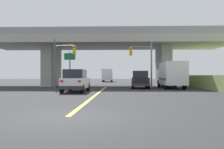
% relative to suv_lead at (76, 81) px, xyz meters
% --- Properties ---
extents(ground, '(160.00, 160.00, 0.00)m').
position_rel_suv_lead_xyz_m(ground, '(2.13, 12.59, -1.02)').
color(ground, '#2B2B2D').
extents(overpass_bridge, '(33.33, 9.44, 7.54)m').
position_rel_suv_lead_xyz_m(overpass_bridge, '(2.13, 12.59, 4.44)').
color(overpass_bridge, '#A8A59E').
rests_on(overpass_bridge, ground).
extents(lane_divider_stripe, '(0.20, 22.99, 0.01)m').
position_rel_suv_lead_xyz_m(lane_divider_stripe, '(2.13, -1.46, -1.01)').
color(lane_divider_stripe, yellow).
rests_on(lane_divider_stripe, ground).
extents(suv_lead, '(1.98, 4.76, 2.02)m').
position_rel_suv_lead_xyz_m(suv_lead, '(0.00, 0.00, 0.00)').
color(suv_lead, silver).
rests_on(suv_lead, ground).
extents(suv_crossing, '(2.20, 4.93, 2.02)m').
position_rel_suv_lead_xyz_m(suv_crossing, '(6.32, 6.77, 0.00)').
color(suv_crossing, black).
rests_on(suv_crossing, ground).
extents(box_truck, '(2.33, 6.73, 3.01)m').
position_rel_suv_lead_xyz_m(box_truck, '(9.93, 6.64, 0.57)').
color(box_truck, silver).
rests_on(box_truck, ground).
extents(traffic_signal_nearside, '(2.56, 0.36, 5.29)m').
position_rel_suv_lead_xyz_m(traffic_signal_nearside, '(6.65, 5.59, 2.36)').
color(traffic_signal_nearside, slate).
rests_on(traffic_signal_nearside, ground).
extents(traffic_signal_farside, '(2.43, 0.36, 5.50)m').
position_rel_suv_lead_xyz_m(traffic_signal_farside, '(-2.47, 4.80, 2.42)').
color(traffic_signal_farside, '#56595E').
rests_on(traffic_signal_farside, ground).
extents(highway_sign, '(1.47, 0.17, 4.54)m').
position_rel_suv_lead_xyz_m(highway_sign, '(-2.46, 9.10, 2.28)').
color(highway_sign, '#56595E').
rests_on(highway_sign, ground).
extents(semi_truck_distant, '(2.33, 6.72, 3.07)m').
position_rel_suv_lead_xyz_m(semi_truck_distant, '(0.88, 37.00, 0.60)').
color(semi_truck_distant, navy).
rests_on(semi_truck_distant, ground).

